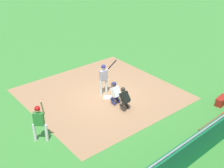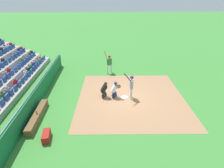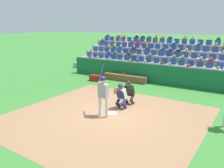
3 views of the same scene
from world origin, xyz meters
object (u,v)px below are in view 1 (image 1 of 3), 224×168
at_px(home_plate_marker, 107,97).
at_px(dugout_bench, 221,121).
at_px(catcher_crouching, 115,91).
at_px(on_deck_batter, 39,120).
at_px(equipment_duffel_bag, 221,101).
at_px(home_plate_umpire, 124,97).
at_px(batter_at_plate, 104,76).
at_px(water_bottle_on_bench, 222,115).

xyz_separation_m(home_plate_marker, dugout_bench, (2.32, -5.58, 0.20)).
relative_size(catcher_crouching, on_deck_batter, 0.57).
bearing_deg(dugout_bench, catcher_crouching, 116.15).
bearing_deg(equipment_duffel_bag, home_plate_marker, 124.28).
relative_size(home_plate_umpire, on_deck_batter, 0.56).
xyz_separation_m(batter_at_plate, on_deck_batter, (-4.81, -1.39, 0.00)).
distance_m(home_plate_marker, batter_at_plate, 1.21).
height_order(home_plate_marker, catcher_crouching, catcher_crouching).
xyz_separation_m(home_plate_umpire, equipment_duffel_bag, (4.20, -3.10, -0.47)).
distance_m(dugout_bench, equipment_duffel_bag, 2.04).
distance_m(batter_at_plate, catcher_crouching, 1.26).
height_order(water_bottle_on_bench, on_deck_batter, on_deck_batter).
xyz_separation_m(batter_at_plate, water_bottle_on_bench, (2.24, -6.00, -0.57)).
height_order(catcher_crouching, water_bottle_on_bench, catcher_crouching).
bearing_deg(batter_at_plate, catcher_crouching, -100.46).
height_order(home_plate_umpire, water_bottle_on_bench, home_plate_umpire).
bearing_deg(batter_at_plate, home_plate_marker, -107.94).
xyz_separation_m(home_plate_marker, equipment_duffel_bag, (4.09, -4.56, 0.20)).
distance_m(home_plate_umpire, dugout_bench, 4.80).
height_order(home_plate_umpire, equipment_duffel_bag, home_plate_umpire).
bearing_deg(dugout_bench, equipment_duffel_bag, 29.79).
height_order(dugout_bench, on_deck_batter, on_deck_batter).
height_order(home_plate_marker, home_plate_umpire, home_plate_umpire).
relative_size(home_plate_marker, water_bottle_on_bench, 2.02).
bearing_deg(home_plate_marker, dugout_bench, -67.42).
distance_m(home_plate_marker, equipment_duffel_bag, 6.13).
distance_m(water_bottle_on_bench, on_deck_batter, 8.44).
relative_size(home_plate_umpire, water_bottle_on_bench, 5.76).
bearing_deg(home_plate_umpire, home_plate_marker, 85.63).
distance_m(home_plate_marker, dugout_bench, 6.05).
height_order(home_plate_marker, batter_at_plate, batter_at_plate).
relative_size(batter_at_plate, on_deck_batter, 0.96).
relative_size(batter_at_plate, water_bottle_on_bench, 9.92).
distance_m(batter_at_plate, water_bottle_on_bench, 6.43).
height_order(equipment_duffel_bag, on_deck_batter, on_deck_batter).
xyz_separation_m(home_plate_umpire, water_bottle_on_bench, (2.50, -4.08, -0.14)).
relative_size(catcher_crouching, equipment_duffel_bag, 1.51).
distance_m(catcher_crouching, dugout_bench, 5.44).
bearing_deg(home_plate_marker, home_plate_umpire, -94.37).
relative_size(home_plate_umpire, dugout_bench, 0.39).
height_order(home_plate_marker, dugout_bench, dugout_bench).
height_order(batter_at_plate, on_deck_batter, on_deck_batter).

